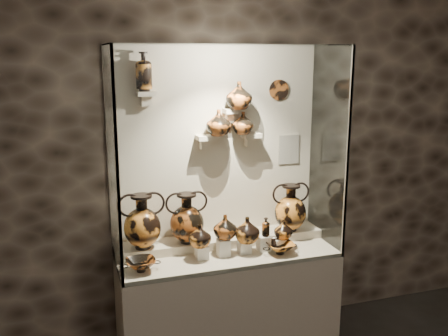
# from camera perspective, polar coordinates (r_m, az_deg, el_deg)

# --- Properties ---
(wall_back) EXTENTS (5.00, 0.02, 3.20)m
(wall_back) POSITION_cam_1_polar(r_m,az_deg,el_deg) (4.00, -1.04, 2.33)
(wall_back) COLOR black
(wall_back) RESTS_ON ground
(plinth) EXTENTS (1.70, 0.60, 0.80)m
(plinth) POSITION_cam_1_polar(r_m,az_deg,el_deg) (4.11, 0.39, -15.15)
(plinth) COLOR beige
(plinth) RESTS_ON floor
(front_tier) EXTENTS (1.68, 0.58, 0.03)m
(front_tier) POSITION_cam_1_polar(r_m,az_deg,el_deg) (3.94, 0.40, -9.80)
(front_tier) COLOR beige
(front_tier) RESTS_ON plinth
(rear_tier) EXTENTS (1.70, 0.25, 0.10)m
(rear_tier) POSITION_cam_1_polar(r_m,az_deg,el_deg) (4.08, -0.39, -8.45)
(rear_tier) COLOR beige
(rear_tier) RESTS_ON plinth
(back_panel) EXTENTS (1.70, 0.03, 1.60)m
(back_panel) POSITION_cam_1_polar(r_m,az_deg,el_deg) (4.00, -1.02, 2.32)
(back_panel) COLOR beige
(back_panel) RESTS_ON plinth
(glass_front) EXTENTS (1.70, 0.01, 1.60)m
(glass_front) POSITION_cam_1_polar(r_m,az_deg,el_deg) (3.43, 2.00, 0.56)
(glass_front) COLOR white
(glass_front) RESTS_ON plinth
(glass_left) EXTENTS (0.01, 0.60, 1.60)m
(glass_left) POSITION_cam_1_polar(r_m,az_deg,el_deg) (3.53, -12.70, 0.61)
(glass_left) COLOR white
(glass_left) RESTS_ON plinth
(glass_right) EXTENTS (0.01, 0.60, 1.60)m
(glass_right) POSITION_cam_1_polar(r_m,az_deg,el_deg) (4.05, 11.85, 2.18)
(glass_right) COLOR white
(glass_right) RESTS_ON plinth
(glass_top) EXTENTS (1.70, 0.60, 0.01)m
(glass_top) POSITION_cam_1_polar(r_m,az_deg,el_deg) (3.63, 0.44, 13.88)
(glass_top) COLOR white
(glass_top) RESTS_ON back_panel
(frame_post_left) EXTENTS (0.02, 0.02, 1.60)m
(frame_post_left) POSITION_cam_1_polar(r_m,az_deg,el_deg) (3.25, -12.08, -0.41)
(frame_post_left) COLOR gray
(frame_post_left) RESTS_ON plinth
(frame_post_right) EXTENTS (0.02, 0.02, 1.60)m
(frame_post_right) POSITION_cam_1_polar(r_m,az_deg,el_deg) (3.80, 13.93, 1.40)
(frame_post_right) COLOR gray
(frame_post_right) RESTS_ON plinth
(pedestal_a) EXTENTS (0.09, 0.09, 0.10)m
(pedestal_a) POSITION_cam_1_polar(r_m,az_deg,el_deg) (3.81, -2.54, -9.56)
(pedestal_a) COLOR white
(pedestal_a) RESTS_ON front_tier
(pedestal_b) EXTENTS (0.09, 0.09, 0.13)m
(pedestal_b) POSITION_cam_1_polar(r_m,az_deg,el_deg) (3.85, -0.07, -9.06)
(pedestal_b) COLOR white
(pedestal_b) RESTS_ON front_tier
(pedestal_c) EXTENTS (0.09, 0.09, 0.09)m
(pedestal_c) POSITION_cam_1_polar(r_m,az_deg,el_deg) (3.91, 2.33, -9.04)
(pedestal_c) COLOR white
(pedestal_c) RESTS_ON front_tier
(pedestal_d) EXTENTS (0.09, 0.09, 0.12)m
(pedestal_d) POSITION_cam_1_polar(r_m,az_deg,el_deg) (3.96, 4.53, -8.55)
(pedestal_d) COLOR white
(pedestal_d) RESTS_ON front_tier
(pedestal_e) EXTENTS (0.09, 0.09, 0.08)m
(pedestal_e) POSITION_cam_1_polar(r_m,az_deg,el_deg) (4.02, 6.39, -8.56)
(pedestal_e) COLOR white
(pedestal_e) RESTS_ON front_tier
(bracket_ul) EXTENTS (0.14, 0.12, 0.04)m
(bracket_ul) POSITION_cam_1_polar(r_m,az_deg,el_deg) (3.74, -8.85, 8.40)
(bracket_ul) COLOR beige
(bracket_ul) RESTS_ON back_panel
(bracket_ca) EXTENTS (0.14, 0.12, 0.04)m
(bracket_ca) POSITION_cam_1_polar(r_m,az_deg,el_deg) (3.88, -2.11, 3.49)
(bracket_ca) COLOR beige
(bracket_ca) RESTS_ON back_panel
(bracket_cb) EXTENTS (0.10, 0.12, 0.04)m
(bracket_cb) POSITION_cam_1_polar(r_m,az_deg,el_deg) (3.92, 0.70, 6.53)
(bracket_cb) COLOR beige
(bracket_cb) RESTS_ON back_panel
(bracket_cc) EXTENTS (0.14, 0.12, 0.04)m
(bracket_cc) POSITION_cam_1_polar(r_m,az_deg,el_deg) (4.00, 3.13, 3.77)
(bracket_cc) COLOR beige
(bracket_cc) RESTS_ON back_panel
(amphora_left) EXTENTS (0.44, 0.44, 0.42)m
(amphora_left) POSITION_cam_1_polar(r_m,az_deg,el_deg) (3.80, -9.35, -6.04)
(amphora_left) COLOR orange
(amphora_left) RESTS_ON rear_tier
(amphora_mid) EXTENTS (0.35, 0.35, 0.40)m
(amphora_mid) POSITION_cam_1_polar(r_m,az_deg,el_deg) (3.88, -4.28, -5.71)
(amphora_mid) COLOR #A04E1C
(amphora_mid) RESTS_ON rear_tier
(amphora_right) EXTENTS (0.36, 0.36, 0.39)m
(amphora_right) POSITION_cam_1_polar(r_m,az_deg,el_deg) (4.17, 7.60, -4.49)
(amphora_right) COLOR orange
(amphora_right) RESTS_ON rear_tier
(jug_a) EXTENTS (0.20, 0.20, 0.18)m
(jug_a) POSITION_cam_1_polar(r_m,az_deg,el_deg) (3.74, -2.79, -7.71)
(jug_a) COLOR orange
(jug_a) RESTS_ON pedestal_a
(jug_b) EXTENTS (0.22, 0.22, 0.19)m
(jug_b) POSITION_cam_1_polar(r_m,az_deg,el_deg) (3.81, 0.12, -6.73)
(jug_b) COLOR #A04E1C
(jug_b) RESTS_ON pedestal_b
(jug_c) EXTENTS (0.23, 0.23, 0.20)m
(jug_c) POSITION_cam_1_polar(r_m,az_deg,el_deg) (3.85, 2.65, -7.06)
(jug_c) COLOR orange
(jug_c) RESTS_ON pedestal_c
(jug_e) EXTENTS (0.18, 0.18, 0.15)m
(jug_e) POSITION_cam_1_polar(r_m,az_deg,el_deg) (3.98, 6.78, -6.99)
(jug_e) COLOR orange
(jug_e) RESTS_ON pedestal_e
(lekythos_small) EXTENTS (0.08, 0.08, 0.17)m
(lekythos_small) POSITION_cam_1_polar(r_m,az_deg,el_deg) (3.90, 4.79, -6.61)
(lekythos_small) COLOR #A04E1C
(lekythos_small) RESTS_ON pedestal_d
(kylix_left) EXTENTS (0.31, 0.28, 0.11)m
(kylix_left) POSITION_cam_1_polar(r_m,az_deg,el_deg) (3.63, -9.49, -10.78)
(kylix_left) COLOR #A04E1C
(kylix_left) RESTS_ON front_tier
(kylix_right) EXTENTS (0.34, 0.32, 0.11)m
(kylix_right) POSITION_cam_1_polar(r_m,az_deg,el_deg) (3.91, 6.42, -8.96)
(kylix_right) COLOR orange
(kylix_right) RESTS_ON front_tier
(lekythos_tall) EXTENTS (0.16, 0.16, 0.32)m
(lekythos_tall) POSITION_cam_1_polar(r_m,az_deg,el_deg) (3.71, -9.17, 11.11)
(lekythos_tall) COLOR orange
(lekythos_tall) RESTS_ON bracket_ul
(ovoid_vase_a) EXTENTS (0.23, 0.23, 0.20)m
(ovoid_vase_a) POSITION_cam_1_polar(r_m,az_deg,el_deg) (3.85, -0.62, 5.21)
(ovoid_vase_a) COLOR #A04E1C
(ovoid_vase_a) RESTS_ON bracket_ca
(ovoid_vase_b) EXTENTS (0.27, 0.27, 0.21)m
(ovoid_vase_b) POSITION_cam_1_polar(r_m,az_deg,el_deg) (3.87, 1.72, 8.30)
(ovoid_vase_b) COLOR #A04E1C
(ovoid_vase_b) RESTS_ON bracket_cb
(ovoid_vase_c) EXTENTS (0.19, 0.19, 0.18)m
(ovoid_vase_c) POSITION_cam_1_polar(r_m,az_deg,el_deg) (3.93, 2.18, 5.15)
(ovoid_vase_c) COLOR #A04E1C
(ovoid_vase_c) RESTS_ON bracket_cc
(wall_plate) EXTENTS (0.17, 0.02, 0.17)m
(wall_plate) POSITION_cam_1_polar(r_m,az_deg,el_deg) (4.11, 6.28, 8.86)
(wall_plate) COLOR #934A1D
(wall_plate) RESTS_ON back_panel
(info_placard) EXTENTS (0.18, 0.01, 0.25)m
(info_placard) POSITION_cam_1_polar(r_m,az_deg,el_deg) (4.22, 7.41, 2.12)
(info_placard) COLOR beige
(info_placard) RESTS_ON back_panel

